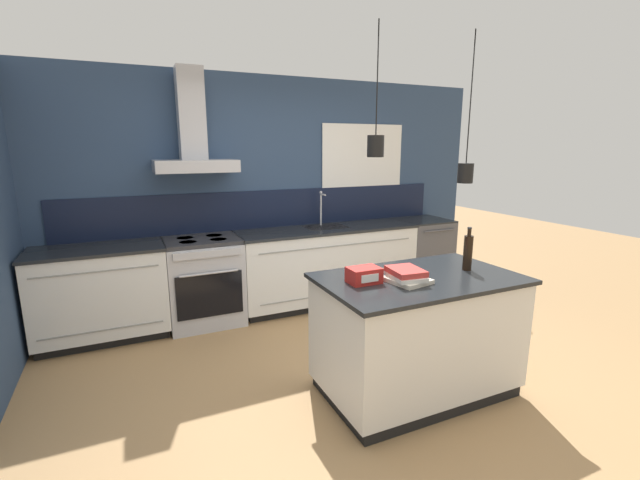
# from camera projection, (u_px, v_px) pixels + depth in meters

# --- Properties ---
(ground_plane) EXTENTS (16.00, 16.00, 0.00)m
(ground_plane) POSITION_uv_depth(u_px,v_px,m) (350.00, 381.00, 3.41)
(ground_plane) COLOR #A87F51
(ground_plane) RESTS_ON ground
(wall_back) EXTENTS (5.60, 2.45, 2.60)m
(wall_back) POSITION_uv_depth(u_px,v_px,m) (263.00, 189.00, 4.87)
(wall_back) COLOR navy
(wall_back) RESTS_ON ground_plane
(counter_run_left) EXTENTS (1.19, 0.64, 0.91)m
(counter_run_left) POSITION_uv_depth(u_px,v_px,m) (102.00, 293.00, 4.08)
(counter_run_left) COLOR black
(counter_run_left) RESTS_ON ground_plane
(counter_run_sink) EXTENTS (2.13, 0.64, 1.32)m
(counter_run_sink) POSITION_uv_depth(u_px,v_px,m) (327.00, 265.00, 5.06)
(counter_run_sink) COLOR black
(counter_run_sink) RESTS_ON ground_plane
(oven_range) EXTENTS (0.75, 0.66, 0.91)m
(oven_range) POSITION_uv_depth(u_px,v_px,m) (204.00, 281.00, 4.47)
(oven_range) COLOR #B5B5BA
(oven_range) RESTS_ON ground_plane
(dishwasher) EXTENTS (0.63, 0.65, 0.91)m
(dishwasher) POSITION_uv_depth(u_px,v_px,m) (421.00, 253.00, 5.62)
(dishwasher) COLOR #4C4C51
(dishwasher) RESTS_ON ground_plane
(kitchen_island) EXTENTS (1.45, 0.88, 0.91)m
(kitchen_island) POSITION_uv_depth(u_px,v_px,m) (417.00, 334.00, 3.19)
(kitchen_island) COLOR black
(kitchen_island) RESTS_ON ground_plane
(bottle_on_island) EXTENTS (0.07, 0.07, 0.33)m
(bottle_on_island) POSITION_uv_depth(u_px,v_px,m) (468.00, 252.00, 3.23)
(bottle_on_island) COLOR black
(bottle_on_island) RESTS_ON kitchen_island
(book_stack) EXTENTS (0.29, 0.35, 0.10)m
(book_stack) POSITION_uv_depth(u_px,v_px,m) (406.00, 275.00, 2.97)
(book_stack) COLOR beige
(book_stack) RESTS_ON kitchen_island
(red_supply_box) EXTENTS (0.22, 0.16, 0.11)m
(red_supply_box) POSITION_uv_depth(u_px,v_px,m) (364.00, 275.00, 2.95)
(red_supply_box) COLOR red
(red_supply_box) RESTS_ON kitchen_island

